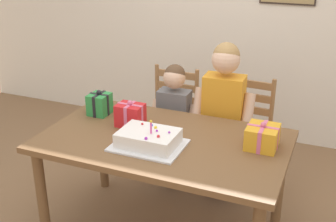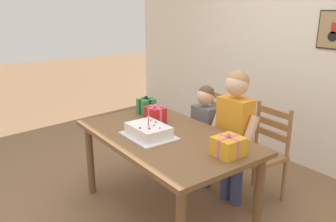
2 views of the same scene
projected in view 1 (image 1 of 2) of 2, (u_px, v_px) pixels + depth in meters
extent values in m
cube|color=silver|center=(240.00, 10.00, 4.21)|extent=(6.40, 0.08, 2.60)
cube|color=brown|center=(164.00, 141.00, 2.81)|extent=(1.60, 0.94, 0.04)
cylinder|color=brown|center=(42.00, 198.00, 2.87)|extent=(0.07, 0.07, 0.72)
cylinder|color=brown|center=(103.00, 148.00, 3.54)|extent=(0.07, 0.07, 0.72)
cylinder|color=brown|center=(279.00, 184.00, 3.03)|extent=(0.07, 0.07, 0.72)
cube|color=silver|center=(149.00, 145.00, 2.69)|extent=(0.44, 0.34, 0.01)
cube|color=white|center=(148.00, 138.00, 2.67)|extent=(0.36, 0.26, 0.09)
cylinder|color=#E04C9E|center=(151.00, 128.00, 2.62)|extent=(0.01, 0.01, 0.07)
sphere|color=yellow|center=(151.00, 121.00, 2.60)|extent=(0.02, 0.02, 0.02)
sphere|color=yellow|center=(156.00, 127.00, 2.70)|extent=(0.02, 0.02, 0.02)
sphere|color=purple|center=(146.00, 138.00, 2.55)|extent=(0.02, 0.02, 0.02)
sphere|color=red|center=(158.00, 136.00, 2.58)|extent=(0.02, 0.02, 0.02)
sphere|color=blue|center=(152.00, 125.00, 2.73)|extent=(0.01, 0.01, 0.01)
sphere|color=purple|center=(169.00, 132.00, 2.63)|extent=(0.01, 0.01, 0.01)
sphere|color=purple|center=(157.00, 131.00, 2.65)|extent=(0.01, 0.01, 0.01)
sphere|color=red|center=(142.00, 124.00, 2.75)|extent=(0.02, 0.02, 0.02)
cube|color=#2D8E42|center=(100.00, 104.00, 3.15)|extent=(0.14, 0.15, 0.15)
cube|color=black|center=(100.00, 104.00, 3.15)|extent=(0.15, 0.02, 0.16)
cube|color=black|center=(100.00, 104.00, 3.15)|extent=(0.02, 0.16, 0.16)
sphere|color=black|center=(99.00, 92.00, 3.11)|extent=(0.04, 0.04, 0.04)
cube|color=red|center=(130.00, 115.00, 2.96)|extent=(0.18, 0.14, 0.16)
cube|color=#DB668E|center=(130.00, 115.00, 2.96)|extent=(0.19, 0.02, 0.16)
cube|color=#DB668E|center=(130.00, 115.00, 2.96)|extent=(0.02, 0.15, 0.16)
sphere|color=#DB668E|center=(130.00, 103.00, 2.92)|extent=(0.04, 0.04, 0.04)
cube|color=gold|center=(262.00, 137.00, 2.66)|extent=(0.19, 0.20, 0.14)
cube|color=#DB668E|center=(262.00, 137.00, 2.66)|extent=(0.20, 0.02, 0.14)
cube|color=#DB668E|center=(262.00, 137.00, 2.66)|extent=(0.02, 0.21, 0.14)
sphere|color=#DB668E|center=(263.00, 125.00, 2.63)|extent=(0.04, 0.04, 0.04)
cube|color=#996B42|center=(168.00, 125.00, 3.75)|extent=(0.43, 0.43, 0.04)
cylinder|color=#996B42|center=(179.00, 163.00, 3.61)|extent=(0.04, 0.04, 0.43)
cylinder|color=#996B42|center=(139.00, 154.00, 3.75)|extent=(0.04, 0.04, 0.43)
cylinder|color=#996B42|center=(195.00, 144.00, 3.93)|extent=(0.04, 0.04, 0.43)
cylinder|color=#996B42|center=(158.00, 136.00, 4.07)|extent=(0.04, 0.04, 0.43)
cylinder|color=#996B42|center=(197.00, 95.00, 3.74)|extent=(0.04, 0.04, 0.45)
cylinder|color=#996B42|center=(157.00, 89.00, 3.89)|extent=(0.04, 0.04, 0.45)
cube|color=#996B42|center=(176.00, 99.00, 3.84)|extent=(0.36, 0.03, 0.06)
cube|color=#996B42|center=(176.00, 87.00, 3.80)|extent=(0.36, 0.03, 0.06)
cube|color=#996B42|center=(177.00, 75.00, 3.75)|extent=(0.36, 0.03, 0.06)
cube|color=#996B42|center=(240.00, 137.00, 3.52)|extent=(0.45, 0.45, 0.04)
cylinder|color=#996B42|center=(254.00, 178.00, 3.37)|extent=(0.04, 0.04, 0.43)
cylinder|color=#996B42|center=(209.00, 168.00, 3.53)|extent=(0.04, 0.04, 0.43)
cylinder|color=#996B42|center=(267.00, 158.00, 3.69)|extent=(0.04, 0.04, 0.43)
cylinder|color=#996B42|center=(225.00, 148.00, 3.84)|extent=(0.04, 0.04, 0.43)
cylinder|color=#996B42|center=(272.00, 106.00, 3.50)|extent=(0.04, 0.04, 0.45)
cylinder|color=#996B42|center=(228.00, 98.00, 3.66)|extent=(0.04, 0.04, 0.45)
cube|color=#996B42|center=(249.00, 109.00, 3.61)|extent=(0.36, 0.05, 0.06)
cube|color=#996B42|center=(250.00, 97.00, 3.56)|extent=(0.36, 0.05, 0.06)
cube|color=#996B42|center=(251.00, 84.00, 3.52)|extent=(0.36, 0.05, 0.06)
cylinder|color=#38426B|center=(228.00, 172.00, 3.42)|extent=(0.10, 0.10, 0.48)
cylinder|color=#38426B|center=(212.00, 169.00, 3.46)|extent=(0.10, 0.10, 0.48)
cube|color=orange|center=(223.00, 111.00, 3.24)|extent=(0.31, 0.20, 0.55)
cylinder|color=#E0B293|center=(247.00, 118.00, 3.16)|extent=(0.09, 0.23, 0.37)
cylinder|color=#E0B293|center=(198.00, 111.00, 3.28)|extent=(0.09, 0.23, 0.37)
sphere|color=#E0B293|center=(226.00, 60.00, 3.09)|extent=(0.21, 0.21, 0.21)
sphere|color=#A87F4C|center=(226.00, 56.00, 3.09)|extent=(0.20, 0.20, 0.20)
cylinder|color=#38426B|center=(180.00, 166.00, 3.58)|extent=(0.09, 0.09, 0.40)
cylinder|color=#38426B|center=(168.00, 164.00, 3.62)|extent=(0.09, 0.09, 0.40)
cube|color=slate|center=(174.00, 118.00, 3.43)|extent=(0.25, 0.16, 0.46)
cylinder|color=#E0B293|center=(192.00, 124.00, 3.36)|extent=(0.07, 0.19, 0.31)
cylinder|color=#E0B293|center=(154.00, 118.00, 3.47)|extent=(0.07, 0.19, 0.31)
sphere|color=#E0B293|center=(174.00, 78.00, 3.30)|extent=(0.17, 0.17, 0.17)
sphere|color=brown|center=(175.00, 75.00, 3.30)|extent=(0.16, 0.16, 0.16)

